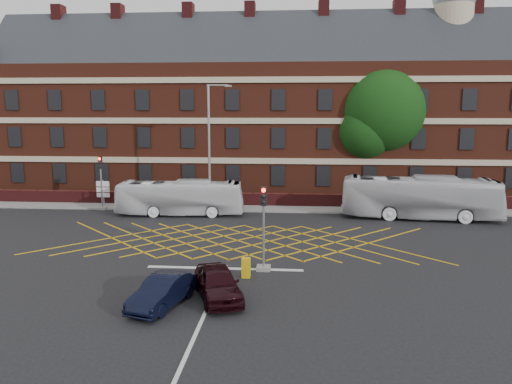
# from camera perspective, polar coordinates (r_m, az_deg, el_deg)

# --- Properties ---
(ground) EXTENTS (120.00, 120.00, 0.00)m
(ground) POSITION_cam_1_polar(r_m,az_deg,el_deg) (29.13, -2.61, -6.58)
(ground) COLOR black
(ground) RESTS_ON ground
(victorian_building) EXTENTS (51.00, 12.17, 20.40)m
(victorian_building) POSITION_cam_1_polar(r_m,az_deg,el_deg) (49.86, 0.79, 9.28)
(victorian_building) COLOR #592417
(victorian_building) RESTS_ON ground
(boundary_wall) EXTENTS (56.00, 0.50, 1.10)m
(boundary_wall) POSITION_cam_1_polar(r_m,az_deg,el_deg) (41.60, -0.39, -0.88)
(boundary_wall) COLOR #4B1415
(boundary_wall) RESTS_ON ground
(far_pavement) EXTENTS (60.00, 3.00, 0.12)m
(far_pavement) POSITION_cam_1_polar(r_m,az_deg,el_deg) (40.71, -0.51, -1.81)
(far_pavement) COLOR slate
(far_pavement) RESTS_ON ground
(box_junction_hatching) EXTENTS (8.22, 8.22, 0.02)m
(box_junction_hatching) POSITION_cam_1_polar(r_m,az_deg,el_deg) (31.04, -2.15, -5.55)
(box_junction_hatching) COLOR #CC990C
(box_junction_hatching) RESTS_ON ground
(stop_line) EXTENTS (8.00, 0.30, 0.02)m
(stop_line) POSITION_cam_1_polar(r_m,az_deg,el_deg) (25.81, -3.58, -8.71)
(stop_line) COLOR silver
(stop_line) RESTS_ON ground
(centre_line) EXTENTS (0.15, 14.00, 0.02)m
(centre_line) POSITION_cam_1_polar(r_m,az_deg,el_deg) (19.83, -6.32, -14.57)
(centre_line) COLOR silver
(centre_line) RESTS_ON ground
(bus_left) EXTENTS (9.73, 2.76, 2.68)m
(bus_left) POSITION_cam_1_polar(r_m,az_deg,el_deg) (38.51, -8.66, -0.64)
(bus_left) COLOR white
(bus_left) RESTS_ON ground
(bus_right) EXTENTS (11.64, 3.86, 3.18)m
(bus_right) POSITION_cam_1_polar(r_m,az_deg,el_deg) (38.68, 18.20, -0.60)
(bus_right) COLOR silver
(bus_right) RESTS_ON ground
(car_navy) EXTENTS (2.33, 4.03, 1.25)m
(car_navy) POSITION_cam_1_polar(r_m,az_deg,el_deg) (21.34, -10.62, -11.11)
(car_navy) COLOR black
(car_navy) RESTS_ON ground
(car_maroon) EXTENTS (2.94, 4.42, 1.40)m
(car_maroon) POSITION_cam_1_polar(r_m,az_deg,el_deg) (21.78, -4.38, -10.33)
(car_maroon) COLOR black
(car_maroon) RESTS_ON ground
(deciduous_tree) EXTENTS (7.83, 7.67, 11.69)m
(deciduous_tree) POSITION_cam_1_polar(r_m,az_deg,el_deg) (45.98, 14.10, 8.31)
(deciduous_tree) COLOR black
(deciduous_tree) RESTS_ON ground
(traffic_light_near) EXTENTS (0.70, 0.70, 4.27)m
(traffic_light_near) POSITION_cam_1_polar(r_m,az_deg,el_deg) (25.07, 0.87, -5.07)
(traffic_light_near) COLOR slate
(traffic_light_near) RESTS_ON ground
(traffic_light_far) EXTENTS (0.70, 0.70, 4.27)m
(traffic_light_far) POSITION_cam_1_polar(r_m,az_deg,el_deg) (41.95, -17.24, 0.46)
(traffic_light_far) COLOR slate
(traffic_light_far) RESTS_ON ground
(street_lamp) EXTENTS (2.25, 1.00, 9.82)m
(street_lamp) POSITION_cam_1_polar(r_m,az_deg,el_deg) (38.19, -5.24, 2.55)
(street_lamp) COLOR slate
(street_lamp) RESTS_ON ground
(direction_signs) EXTENTS (1.10, 0.16, 2.20)m
(direction_signs) POSITION_cam_1_polar(r_m,az_deg,el_deg) (43.30, -17.08, 0.22)
(direction_signs) COLOR gray
(direction_signs) RESTS_ON ground
(utility_cabinet) EXTENTS (0.41, 0.39, 0.96)m
(utility_cabinet) POSITION_cam_1_polar(r_m,az_deg,el_deg) (24.38, -1.15, -8.65)
(utility_cabinet) COLOR gold
(utility_cabinet) RESTS_ON ground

